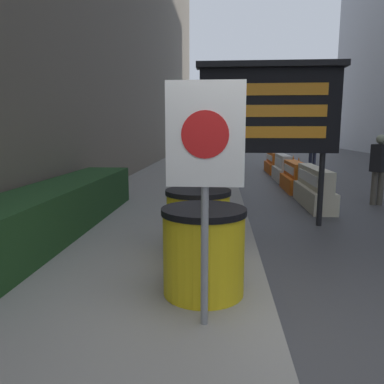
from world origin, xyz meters
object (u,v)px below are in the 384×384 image
at_px(barrel_drum_foreground, 204,251).
at_px(jersey_barrier_orange_near, 295,178).
at_px(message_board, 269,109).
at_px(traffic_cone_mid, 298,169).
at_px(barrel_drum_middle, 198,223).
at_px(traffic_cone_near, 293,161).
at_px(warning_sign, 205,157).
at_px(pedestrian_worker, 313,146).
at_px(traffic_light_near_curb, 245,115).
at_px(jersey_barrier_orange_far, 273,164).
at_px(jersey_barrier_cream, 314,189).
at_px(pedestrian_passerby, 379,164).
at_px(jersey_barrier_white, 283,169).

bearing_deg(barrel_drum_foreground, jersey_barrier_orange_near, 72.73).
height_order(message_board, traffic_cone_mid, message_board).
height_order(barrel_drum_middle, traffic_cone_near, barrel_drum_middle).
xyz_separation_m(warning_sign, pedestrian_worker, (4.04, 13.48, -0.48)).
xyz_separation_m(message_board, traffic_light_near_curb, (0.47, 14.26, 0.44)).
bearing_deg(jersey_barrier_orange_far, barrel_drum_foreground, -100.92).
bearing_deg(traffic_cone_mid, message_board, -106.35).
relative_size(warning_sign, jersey_barrier_orange_near, 1.10).
bearing_deg(traffic_cone_near, jersey_barrier_orange_far, -118.74).
bearing_deg(barrel_drum_middle, jersey_barrier_orange_far, 77.41).
distance_m(barrel_drum_foreground, jersey_barrier_orange_far, 12.06).
distance_m(barrel_drum_foreground, traffic_light_near_curb, 17.78).
relative_size(warning_sign, message_board, 0.67).
height_order(message_board, jersey_barrier_cream, message_board).
distance_m(jersey_barrier_orange_near, jersey_barrier_orange_far, 4.49).
bearing_deg(jersey_barrier_cream, pedestrian_passerby, 10.07).
bearing_deg(traffic_cone_mid, pedestrian_worker, 68.98).
bearing_deg(pedestrian_passerby, traffic_light_near_curb, 56.03).
relative_size(message_board, jersey_barrier_cream, 1.31).
height_order(barrel_drum_foreground, jersey_barrier_orange_near, barrel_drum_foreground).
bearing_deg(barrel_drum_foreground, traffic_cone_mid, 73.60).
xyz_separation_m(pedestrian_worker, pedestrian_passerby, (-0.28, -7.46, -0.10)).
height_order(barrel_drum_foreground, warning_sign, warning_sign).
height_order(barrel_drum_middle, jersey_barrier_orange_far, barrel_drum_middle).
relative_size(jersey_barrier_orange_far, pedestrian_passerby, 1.22).
relative_size(jersey_barrier_orange_near, traffic_light_near_curb, 0.51).
bearing_deg(barrel_drum_foreground, jersey_barrier_white, 76.50).
distance_m(barrel_drum_middle, traffic_cone_mid, 9.13).
relative_size(jersey_barrier_white, traffic_cone_mid, 2.11).
bearing_deg(jersey_barrier_orange_far, jersey_barrier_orange_near, -90.00).
xyz_separation_m(warning_sign, jersey_barrier_orange_near, (2.25, 7.96, -1.17)).
height_order(warning_sign, jersey_barrier_orange_far, warning_sign).
xyz_separation_m(barrel_drum_middle, jersey_barrier_orange_far, (2.40, 10.76, -0.22)).
relative_size(warning_sign, jersey_barrier_orange_far, 0.98).
relative_size(traffic_cone_mid, pedestrian_passerby, 0.49).
height_order(warning_sign, jersey_barrier_white, warning_sign).
xyz_separation_m(message_board, pedestrian_passerby, (2.80, 2.06, -1.13)).
xyz_separation_m(traffic_cone_mid, pedestrian_passerby, (0.93, -4.31, 0.57)).
bearing_deg(message_board, barrel_drum_foreground, -106.49).
height_order(jersey_barrier_white, pedestrian_worker, pedestrian_worker).
bearing_deg(traffic_light_near_curb, jersey_barrier_cream, -86.22).
height_order(message_board, jersey_barrier_orange_far, message_board).
height_order(barrel_drum_foreground, traffic_cone_near, barrel_drum_foreground).
distance_m(jersey_barrier_cream, traffic_cone_near, 9.02).
xyz_separation_m(barrel_drum_middle, pedestrian_worker, (4.19, 11.78, 0.47)).
height_order(barrel_drum_middle, pedestrian_worker, pedestrian_worker).
bearing_deg(jersey_barrier_orange_near, message_board, -107.92).
bearing_deg(warning_sign, jersey_barrier_cream, 68.61).
bearing_deg(traffic_light_near_curb, warning_sign, -94.48).
distance_m(jersey_barrier_white, pedestrian_passerby, 4.42).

